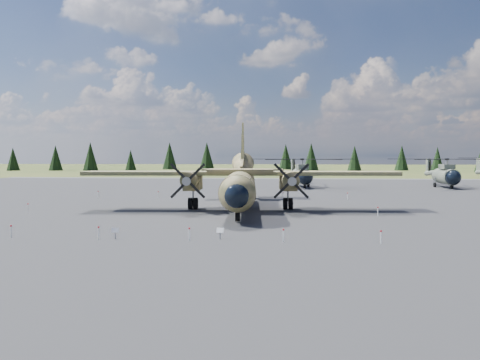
{
  "coord_description": "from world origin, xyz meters",
  "views": [
    {
      "loc": [
        7.91,
        -42.77,
        5.46
      ],
      "look_at": [
        3.85,
        2.0,
        3.1
      ],
      "focal_mm": 35.0,
      "sensor_mm": 36.0,
      "label": 1
    }
  ],
  "objects": [
    {
      "name": "helicopter_mid",
      "position": [
        35.45,
        38.96,
        3.54
      ],
      "size": [
        20.3,
        23.49,
        4.99
      ],
      "rotation": [
        0.0,
        0.0,
        -0.04
      ],
      "color": "#63685A",
      "rests_on": "ground"
    },
    {
      "name": "info_placard_right",
      "position": [
        3.88,
        -12.67,
        0.49
      ],
      "size": [
        0.49,
        0.26,
        0.74
      ],
      "rotation": [
        0.0,
        0.0,
        -0.13
      ],
      "color": "gray",
      "rests_on": "ground"
    },
    {
      "name": "info_placard_left",
      "position": [
        -2.98,
        -13.28,
        0.49
      ],
      "size": [
        0.51,
        0.33,
        0.74
      ],
      "rotation": [
        0.0,
        0.0,
        0.31
      ],
      "color": "gray",
      "rests_on": "ground"
    },
    {
      "name": "helicopter_near",
      "position": [
        11.22,
        38.12,
        3.53
      ],
      "size": [
        21.78,
        24.16,
        4.97
      ],
      "rotation": [
        0.0,
        0.0,
        0.12
      ],
      "color": "#63685A",
      "rests_on": "ground"
    },
    {
      "name": "treeline",
      "position": [
        5.23,
        0.11,
        4.9
      ],
      "size": [
        295.88,
        299.22,
        11.0
      ],
      "color": "black",
      "rests_on": "ground"
    },
    {
      "name": "apron",
      "position": [
        0.0,
        10.0,
        0.0
      ],
      "size": [
        120.0,
        120.0,
        0.04
      ],
      "primitive_type": "cube",
      "color": "#56565B",
      "rests_on": "ground"
    },
    {
      "name": "ground",
      "position": [
        0.0,
        0.0,
        0.0
      ],
      "size": [
        500.0,
        500.0,
        0.0
      ],
      "primitive_type": "plane",
      "color": "brown",
      "rests_on": "ground"
    },
    {
      "name": "transport_plane",
      "position": [
        3.64,
        4.88,
        2.96
      ],
      "size": [
        31.25,
        28.35,
        10.29
      ],
      "rotation": [
        0.0,
        0.0,
        0.07
      ],
      "color": "#414223",
      "rests_on": "ground"
    },
    {
      "name": "barrier_fence",
      "position": [
        -0.46,
        -0.08,
        0.51
      ],
      "size": [
        33.12,
        29.62,
        0.85
      ],
      "color": "white",
      "rests_on": "ground"
    }
  ]
}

